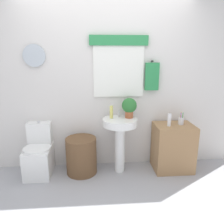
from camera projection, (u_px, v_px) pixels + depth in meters
ground_plane at (110, 209)px, 2.48m from camera, size 8.00×8.00×0.00m
back_wall at (105, 82)px, 3.25m from camera, size 4.40×0.18×2.60m
toilet at (39, 155)px, 3.18m from camera, size 0.38×0.51×0.76m
laundry_hamper at (81, 156)px, 3.20m from camera, size 0.45×0.45×0.54m
pedestal_sink at (120, 133)px, 3.16m from camera, size 0.50×0.50×0.82m
faucet at (119, 113)px, 3.21m from camera, size 0.03×0.03×0.10m
wooden_cabinet at (173, 147)px, 3.28m from camera, size 0.57×0.44×0.71m
soap_bottle at (111, 112)px, 3.12m from camera, size 0.05×0.05×0.18m
potted_plant at (129, 106)px, 3.13m from camera, size 0.22×0.22×0.29m
lotion_bottle at (169, 120)px, 3.12m from camera, size 0.05×0.05×0.18m
toothbrush_cup at (181, 121)px, 3.21m from camera, size 0.08×0.08×0.19m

